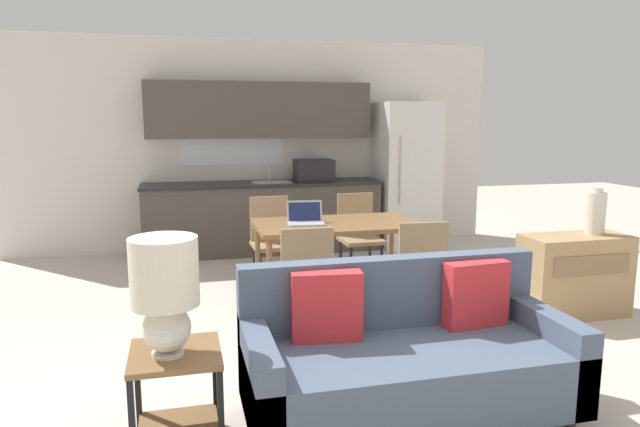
{
  "coord_description": "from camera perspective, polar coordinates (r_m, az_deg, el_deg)",
  "views": [
    {
      "loc": [
        -1.03,
        -2.86,
        1.71
      ],
      "look_at": [
        0.05,
        1.5,
        0.95
      ],
      "focal_mm": 32.0,
      "sensor_mm": 36.0,
      "label": 1
    }
  ],
  "objects": [
    {
      "name": "refrigerator",
      "position": [
        7.72,
        8.6,
        3.86
      ],
      "size": [
        0.76,
        0.73,
        1.91
      ],
      "color": "white",
      "rests_on": "ground_plane"
    },
    {
      "name": "dining_table",
      "position": [
        5.2,
        1.66,
        -1.64
      ],
      "size": [
        1.47,
        0.84,
        0.77
      ],
      "color": "brown",
      "rests_on": "ground_plane"
    },
    {
      "name": "dining_chair_near_right",
      "position": [
        4.7,
        9.71,
        -5.53
      ],
      "size": [
        0.45,
        0.45,
        0.9
      ],
      "rotation": [
        0.0,
        0.0,
        3.07
      ],
      "color": "#997A56",
      "rests_on": "ground_plane"
    },
    {
      "name": "ground_plane",
      "position": [
        3.49,
        5.42,
        -19.79
      ],
      "size": [
        20.0,
        20.0,
        0.0
      ],
      "primitive_type": "plane",
      "color": "beige"
    },
    {
      "name": "couch",
      "position": [
        3.4,
        8.46,
        -14.03
      ],
      "size": [
        1.84,
        0.8,
        0.88
      ],
      "color": "#3D2D1E",
      "rests_on": "ground_plane"
    },
    {
      "name": "dining_chair_far_left",
      "position": [
        5.88,
        -4.85,
        -2.37
      ],
      "size": [
        0.44,
        0.44,
        0.9
      ],
      "rotation": [
        0.0,
        0.0,
        0.04
      ],
      "color": "#997A56",
      "rests_on": "ground_plane"
    },
    {
      "name": "dining_chair_near_left",
      "position": [
        4.41,
        -1.58,
        -6.4
      ],
      "size": [
        0.42,
        0.42,
        0.9
      ],
      "rotation": [
        0.0,
        0.0,
        3.13
      ],
      "color": "#997A56",
      "rests_on": "ground_plane"
    },
    {
      "name": "laptop",
      "position": [
        5.13,
        -1.47,
        -0.48
      ],
      "size": [
        0.34,
        0.28,
        0.2
      ],
      "rotation": [
        0.0,
        0.0,
        -0.1
      ],
      "color": "#B7BABC",
      "rests_on": "dining_table"
    },
    {
      "name": "wall_back",
      "position": [
        7.57,
        -6.23,
        6.83
      ],
      "size": [
        6.4,
        0.07,
        2.7
      ],
      "color": "silver",
      "rests_on": "ground_plane"
    },
    {
      "name": "dining_chair_far_right",
      "position": [
        6.12,
        3.88,
        -1.89
      ],
      "size": [
        0.44,
        0.44,
        0.9
      ],
      "rotation": [
        0.0,
        0.0,
        0.04
      ],
      "color": "#997A56",
      "rests_on": "ground_plane"
    },
    {
      "name": "vase",
      "position": [
        5.49,
        25.86,
        0.09
      ],
      "size": [
        0.16,
        0.16,
        0.4
      ],
      "color": "beige",
      "rests_on": "credenza"
    },
    {
      "name": "table_lamp",
      "position": [
        2.9,
        -15.25,
        -7.15
      ],
      "size": [
        0.33,
        0.33,
        0.6
      ],
      "color": "silver",
      "rests_on": "side_table"
    },
    {
      "name": "kitchen_counter",
      "position": [
        7.32,
        -5.69,
        2.74
      ],
      "size": [
        3.0,
        0.65,
        2.15
      ],
      "color": "#4C443D",
      "rests_on": "ground_plane"
    },
    {
      "name": "side_table",
      "position": [
        3.12,
        -14.15,
        -16.25
      ],
      "size": [
        0.45,
        0.45,
        0.54
      ],
      "color": "brown",
      "rests_on": "ground_plane"
    },
    {
      "name": "credenza",
      "position": [
        5.45,
        24.05,
        -5.65
      ],
      "size": [
        0.91,
        0.42,
        0.71
      ],
      "color": "tan",
      "rests_on": "ground_plane"
    }
  ]
}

